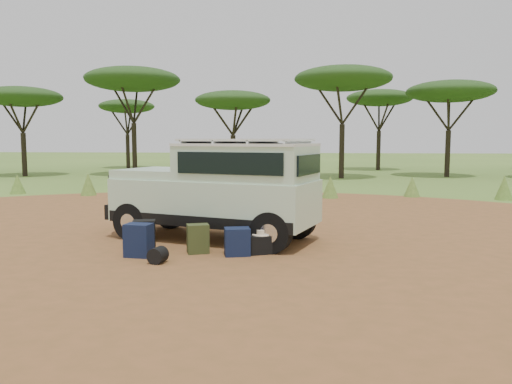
# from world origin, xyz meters

# --- Properties ---
(ground) EXTENTS (140.00, 140.00, 0.00)m
(ground) POSITION_xyz_m (0.00, 0.00, 0.00)
(ground) COLOR #4F7429
(ground) RESTS_ON ground
(dirt_clearing) EXTENTS (23.00, 23.00, 0.01)m
(dirt_clearing) POSITION_xyz_m (0.00, 0.00, 0.00)
(dirt_clearing) COLOR brown
(dirt_clearing) RESTS_ON ground
(grass_fringe) EXTENTS (36.60, 1.60, 0.90)m
(grass_fringe) POSITION_xyz_m (0.12, 8.67, 0.40)
(grass_fringe) COLOR #4F7429
(grass_fringe) RESTS_ON ground
(acacia_treeline) EXTENTS (46.70, 13.20, 6.26)m
(acacia_treeline) POSITION_xyz_m (0.75, 19.81, 4.87)
(acacia_treeline) COLOR black
(acacia_treeline) RESTS_ON ground
(safari_vehicle) EXTENTS (4.60, 2.91, 2.11)m
(safari_vehicle) POSITION_xyz_m (0.40, 0.61, 1.02)
(safari_vehicle) COLOR #B6D4B5
(safari_vehicle) RESTS_ON ground
(backpack_black) EXTENTS (0.48, 0.40, 0.57)m
(backpack_black) POSITION_xyz_m (-0.89, -0.48, 0.28)
(backpack_black) COLOR black
(backpack_black) RESTS_ON ground
(backpack_navy) EXTENTS (0.49, 0.38, 0.60)m
(backpack_navy) POSITION_xyz_m (-0.79, -1.07, 0.30)
(backpack_navy) COLOR #12213A
(backpack_navy) RESTS_ON ground
(backpack_olive) EXTENTS (0.46, 0.40, 0.54)m
(backpack_olive) POSITION_xyz_m (0.20, -0.69, 0.27)
(backpack_olive) COLOR #35411E
(backpack_olive) RESTS_ON ground
(duffel_navy) EXTENTS (0.52, 0.44, 0.51)m
(duffel_navy) POSITION_xyz_m (0.95, -0.80, 0.25)
(duffel_navy) COLOR #12213A
(duffel_navy) RESTS_ON ground
(hard_case) EXTENTS (0.59, 0.51, 0.35)m
(hard_case) POSITION_xyz_m (1.36, -0.58, 0.17)
(hard_case) COLOR black
(hard_case) RESTS_ON ground
(stuff_sack) EXTENTS (0.33, 0.33, 0.28)m
(stuff_sack) POSITION_xyz_m (-0.31, -1.50, 0.14)
(stuff_sack) COLOR black
(stuff_sack) RESTS_ON ground
(safari_hat) EXTENTS (0.34, 0.34, 0.10)m
(safari_hat) POSITION_xyz_m (1.36, -0.58, 0.38)
(safari_hat) COLOR beige
(safari_hat) RESTS_ON hard_case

